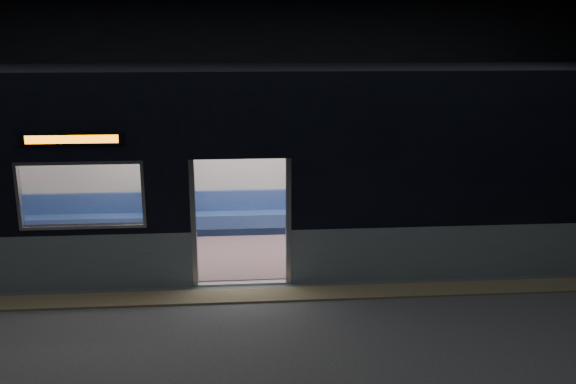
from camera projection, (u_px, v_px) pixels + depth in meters
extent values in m
cube|color=#47494C|center=(243.00, 313.00, 8.75)|extent=(24.00, 14.00, 0.01)
cube|color=black|center=(239.00, 93.00, 14.87)|extent=(24.00, 0.04, 5.00)
cube|color=#8C7F59|center=(243.00, 296.00, 9.28)|extent=(22.80, 0.50, 0.03)
cube|color=#83959C|center=(536.00, 249.00, 10.04)|extent=(8.30, 0.12, 0.90)
cube|color=black|center=(547.00, 154.00, 9.64)|extent=(8.30, 0.12, 2.30)
cube|color=black|center=(239.00, 121.00, 9.13)|extent=(1.40, 0.12, 1.15)
cube|color=#B7BABC|center=(194.00, 224.00, 9.46)|extent=(0.08, 0.14, 2.05)
cube|color=#B7BABC|center=(288.00, 221.00, 9.58)|extent=(0.08, 0.14, 2.05)
cube|color=black|center=(72.00, 139.00, 8.92)|extent=(1.50, 0.04, 0.18)
cube|color=orange|center=(72.00, 139.00, 8.91)|extent=(1.34, 0.03, 0.12)
cube|color=beige|center=(240.00, 153.00, 12.16)|extent=(18.00, 0.12, 3.20)
cube|color=black|center=(238.00, 71.00, 10.36)|extent=(18.00, 3.00, 0.15)
cube|color=#7E5B5D|center=(242.00, 252.00, 11.16)|extent=(17.76, 2.76, 0.04)
cube|color=beige|center=(239.00, 125.00, 10.58)|extent=(17.76, 2.76, 0.10)
cube|color=navy|center=(241.00, 222.00, 12.19)|extent=(11.00, 0.48, 0.41)
cube|color=navy|center=(241.00, 200.00, 12.27)|extent=(11.00, 0.10, 0.40)
cube|color=#7F5C62|center=(37.00, 267.00, 9.80)|extent=(4.40, 0.48, 0.41)
cube|color=#7F5C62|center=(437.00, 256.00, 10.31)|extent=(4.40, 0.48, 0.41)
cylinder|color=silver|center=(181.00, 210.00, 9.71)|extent=(0.04, 0.04, 2.26)
cylinder|color=silver|center=(192.00, 178.00, 11.89)|extent=(0.04, 0.04, 2.26)
cylinder|color=silver|center=(300.00, 207.00, 9.86)|extent=(0.04, 0.04, 2.26)
cylinder|color=silver|center=(289.00, 176.00, 12.04)|extent=(0.04, 0.04, 2.26)
cylinder|color=silver|center=(240.00, 138.00, 11.73)|extent=(11.00, 0.03, 0.03)
cube|color=black|center=(160.00, 213.00, 11.78)|extent=(0.16, 0.45, 0.15)
cube|color=black|center=(170.00, 213.00, 11.80)|extent=(0.16, 0.45, 0.15)
cylinder|color=black|center=(159.00, 230.00, 11.65)|extent=(0.11, 0.11, 0.43)
cylinder|color=black|center=(170.00, 230.00, 11.67)|extent=(0.11, 0.11, 0.43)
cube|color=#D96077|center=(166.00, 210.00, 11.97)|extent=(0.39, 0.21, 0.19)
cylinder|color=#D96077|center=(165.00, 193.00, 11.91)|extent=(0.41, 0.41, 0.50)
sphere|color=tan|center=(164.00, 175.00, 11.81)|extent=(0.20, 0.20, 0.20)
sphere|color=black|center=(164.00, 173.00, 11.83)|extent=(0.21, 0.21, 0.21)
cube|color=black|center=(162.00, 207.00, 11.68)|extent=(0.33, 0.31, 0.13)
cube|color=white|center=(359.00, 158.00, 12.29)|extent=(1.01, 0.03, 0.66)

